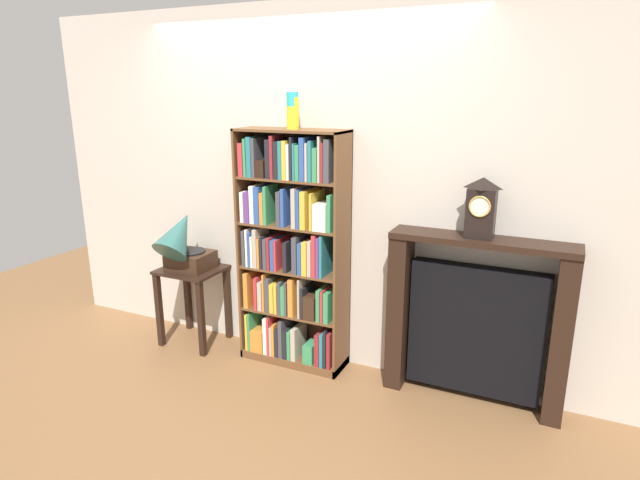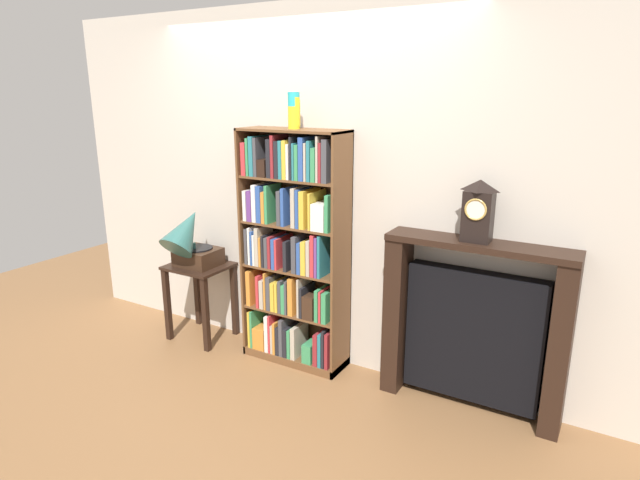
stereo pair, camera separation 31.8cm
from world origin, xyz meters
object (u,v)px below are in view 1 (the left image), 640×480
gramophone (183,242)px  side_table_left (193,289)px  mantel_clock (481,208)px  bookshelf (291,255)px  cup_stack (293,111)px  fireplace_mantel (476,322)px

gramophone → side_table_left: bearing=90.0°
gramophone → mantel_clock: (2.18, 0.17, 0.44)m
bookshelf → cup_stack: (0.03, -0.00, 1.03)m
bookshelf → fireplace_mantel: (1.33, 0.05, -0.30)m
cup_stack → fireplace_mantel: 1.86m
side_table_left → fireplace_mantel: (2.21, 0.11, 0.09)m
fireplace_mantel → mantel_clock: (-0.02, -0.02, 0.76)m
gramophone → cup_stack: bearing=8.6°
side_table_left → fireplace_mantel: 2.21m
bookshelf → mantel_clock: bookshelf is taller
cup_stack → fireplace_mantel: cup_stack is taller
side_table_left → mantel_clock: bearing=2.3°
mantel_clock → fireplace_mantel: bearing=43.8°
gramophone → fireplace_mantel: size_ratio=0.47×
gramophone → fireplace_mantel: (2.21, 0.19, -0.32)m
cup_stack → gramophone: bearing=-171.4°
bookshelf → cup_stack: size_ratio=7.19×
bookshelf → gramophone: (-0.88, -0.14, 0.03)m
bookshelf → mantel_clock: 1.39m
gramophone → fireplace_mantel: gramophone is taller
bookshelf → mantel_clock: size_ratio=4.66×
gramophone → mantel_clock: size_ratio=1.43×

